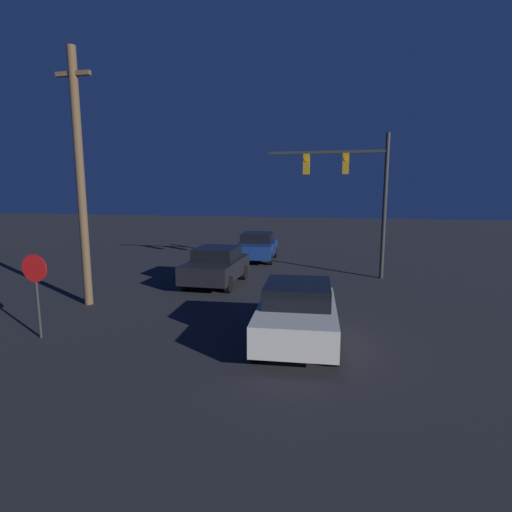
{
  "coord_description": "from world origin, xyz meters",
  "views": [
    {
      "loc": [
        3.1,
        1.64,
        3.87
      ],
      "look_at": [
        0.0,
        15.66,
        1.52
      ],
      "focal_mm": 28.0,
      "sensor_mm": 36.0,
      "label": 1
    }
  ],
  "objects_px": {
    "car_far": "(257,246)",
    "traffic_signal_mast": "(354,183)",
    "car_near": "(297,313)",
    "car_mid": "(216,265)",
    "stop_sign": "(36,280)",
    "utility_pole": "(80,178)"
  },
  "relations": [
    {
      "from": "car_near",
      "to": "stop_sign",
      "type": "xyz_separation_m",
      "value": [
        -6.69,
        -1.15,
        0.78
      ]
    },
    {
      "from": "car_mid",
      "to": "car_far",
      "type": "bearing_deg",
      "value": -93.93
    },
    {
      "from": "car_near",
      "to": "utility_pole",
      "type": "xyz_separation_m",
      "value": [
        -7.43,
        1.98,
        3.49
      ]
    },
    {
      "from": "utility_pole",
      "to": "car_far",
      "type": "bearing_deg",
      "value": 68.74
    },
    {
      "from": "car_far",
      "to": "utility_pole",
      "type": "height_order",
      "value": "utility_pole"
    },
    {
      "from": "car_far",
      "to": "stop_sign",
      "type": "height_order",
      "value": "stop_sign"
    },
    {
      "from": "car_near",
      "to": "car_far",
      "type": "distance_m",
      "value": 12.32
    },
    {
      "from": "car_mid",
      "to": "traffic_signal_mast",
      "type": "xyz_separation_m",
      "value": [
        5.5,
        2.73,
        3.41
      ]
    },
    {
      "from": "traffic_signal_mast",
      "to": "stop_sign",
      "type": "xyz_separation_m",
      "value": [
        -8.15,
        -9.64,
        -2.63
      ]
    },
    {
      "from": "car_far",
      "to": "traffic_signal_mast",
      "type": "xyz_separation_m",
      "value": [
        5.08,
        -3.28,
        3.41
      ]
    },
    {
      "from": "car_far",
      "to": "utility_pole",
      "type": "bearing_deg",
      "value": 64.77
    },
    {
      "from": "car_mid",
      "to": "traffic_signal_mast",
      "type": "relative_size",
      "value": 0.61
    },
    {
      "from": "car_mid",
      "to": "utility_pole",
      "type": "bearing_deg",
      "value": 48.25
    },
    {
      "from": "stop_sign",
      "to": "traffic_signal_mast",
      "type": "bearing_deg",
      "value": 49.78
    },
    {
      "from": "car_near",
      "to": "stop_sign",
      "type": "relative_size",
      "value": 1.75
    },
    {
      "from": "car_near",
      "to": "traffic_signal_mast",
      "type": "height_order",
      "value": "traffic_signal_mast"
    },
    {
      "from": "car_far",
      "to": "stop_sign",
      "type": "distance_m",
      "value": 13.3
    },
    {
      "from": "car_near",
      "to": "car_mid",
      "type": "relative_size",
      "value": 1.03
    },
    {
      "from": "traffic_signal_mast",
      "to": "car_near",
      "type": "bearing_deg",
      "value": -99.77
    },
    {
      "from": "car_near",
      "to": "traffic_signal_mast",
      "type": "bearing_deg",
      "value": -103.87
    },
    {
      "from": "car_far",
      "to": "stop_sign",
      "type": "xyz_separation_m",
      "value": [
        -3.07,
        -12.92,
        0.78
      ]
    },
    {
      "from": "car_mid",
      "to": "utility_pole",
      "type": "relative_size",
      "value": 0.46
    }
  ]
}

